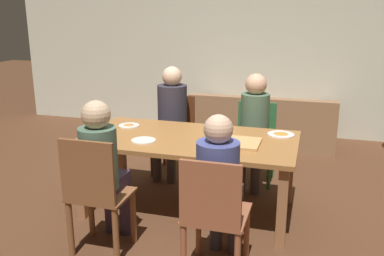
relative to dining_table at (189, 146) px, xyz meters
name	(u,v)px	position (x,y,z in m)	size (l,w,h in m)	color
ground_plane	(189,209)	(0.00, 0.00, -0.65)	(20.00, 20.00, 0.00)	#563420
back_wall	(244,45)	(0.00, 2.93, 0.69)	(7.57, 0.12, 2.67)	beige
dining_table	(189,146)	(0.00, 0.00, 0.00)	(1.96, 1.01, 0.73)	#A36935
chair_0	(175,129)	(-0.46, 0.98, -0.14)	(0.42, 0.46, 0.88)	#612F16
person_0	(171,112)	(-0.46, 0.83, 0.10)	(0.33, 0.52, 1.25)	#423C3C
chair_1	(96,194)	(-0.46, -0.93, -0.13)	(0.45, 0.39, 0.97)	brown
person_1	(102,162)	(-0.46, -0.79, 0.08)	(0.29, 0.46, 1.22)	#3A2C40
chair_2	(255,136)	(0.48, 0.96, -0.15)	(0.45, 0.41, 0.87)	#306E3C
person_2	(254,121)	(0.48, 0.81, 0.07)	(0.31, 0.54, 1.21)	#433B3F
chair_3	(214,215)	(0.48, -1.00, -0.14)	(0.44, 0.45, 0.93)	#9A5738
person_3	(220,180)	(0.48, -0.84, 0.05)	(0.30, 0.51, 1.19)	#3C3742
pizza_box_0	(240,143)	(0.48, -0.07, 0.10)	(0.35, 0.35, 0.02)	tan
plate_0	(144,140)	(-0.36, -0.22, 0.09)	(0.22, 0.22, 0.01)	white
plate_1	(129,125)	(-0.69, 0.20, 0.09)	(0.21, 0.21, 0.03)	white
plate_2	(281,134)	(0.81, 0.31, 0.09)	(0.25, 0.25, 0.03)	white
drinking_glass_0	(221,149)	(0.39, -0.41, 0.14)	(0.07, 0.07, 0.11)	silver
drinking_glass_1	(88,131)	(-0.87, -0.29, 0.15)	(0.06, 0.06, 0.14)	#B6522B
couch	(263,125)	(0.41, 2.31, -0.38)	(1.98, 0.91, 0.73)	#936A48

